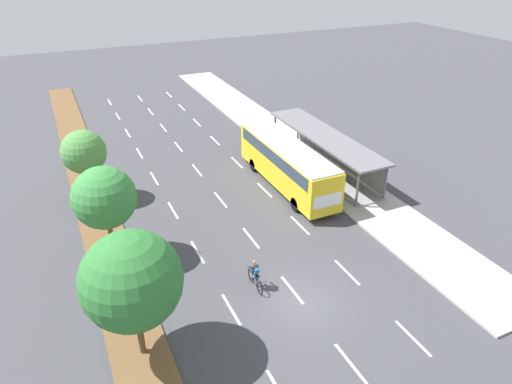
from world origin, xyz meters
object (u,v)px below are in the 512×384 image
median_tree_nearest (132,281)px  median_tree_second (104,198)px  median_tree_third (84,152)px  cyclist (255,276)px  bus (287,161)px  bus_shelter (327,148)px

median_tree_nearest → median_tree_second: 7.83m
median_tree_nearest → median_tree_third: (-0.17, 15.65, -0.52)m
cyclist → median_tree_nearest: (-6.44, -1.95, 3.36)m
bus → median_tree_third: (-13.55, 4.13, 1.56)m
cyclist → median_tree_third: median_tree_third is taller
bus → median_tree_second: median_tree_second is taller
bus_shelter → bus: (-4.28, -1.25, 0.20)m
bus → median_tree_second: (-13.31, -3.69, 1.93)m
median_tree_third → bus_shelter: bearing=-9.2°
bus → median_tree_second: 13.95m
bus → median_tree_second: size_ratio=2.00×
cyclist → median_tree_third: 15.47m
median_tree_second → cyclist: bearing=-42.7°
median_tree_second → bus: bearing=15.5°
bus_shelter → median_tree_nearest: (-17.66, -12.77, 2.29)m
bus_shelter → median_tree_second: median_tree_second is taller
median_tree_nearest → bus_shelter: bearing=35.9°
median_tree_second → median_tree_third: size_ratio=1.12×
bus_shelter → median_tree_third: median_tree_third is taller
median_tree_nearest → median_tree_third: 15.66m
bus_shelter → median_tree_nearest: 21.92m
median_tree_nearest → median_tree_third: median_tree_nearest is taller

